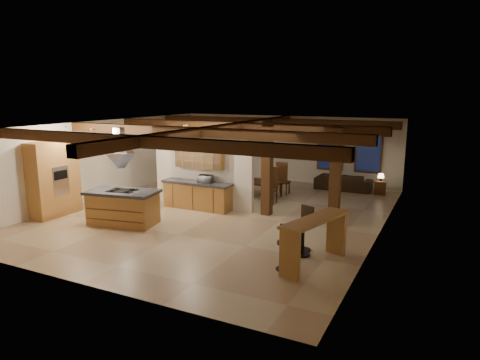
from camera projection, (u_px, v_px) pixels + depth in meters
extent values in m
plane|color=tan|center=(222.00, 213.00, 14.11)|extent=(12.00, 12.00, 0.00)
plane|color=silver|center=(286.00, 149.00, 19.09)|extent=(10.00, 0.00, 10.00)
plane|color=silver|center=(77.00, 217.00, 8.56)|extent=(10.00, 0.00, 10.00)
plane|color=silver|center=(104.00, 159.00, 16.00)|extent=(0.00, 12.00, 12.00)
plane|color=silver|center=(382.00, 184.00, 11.64)|extent=(0.00, 12.00, 12.00)
plane|color=#392412|center=(221.00, 125.00, 13.53)|extent=(12.00, 12.00, 0.00)
cube|color=#3B210E|center=(139.00, 142.00, 10.05)|extent=(10.00, 0.25, 0.28)
cube|color=#3B210E|center=(199.00, 132.00, 12.42)|extent=(10.00, 0.25, 0.28)
cube|color=#3B210E|center=(239.00, 126.00, 14.70)|extent=(10.00, 0.25, 0.28)
cube|color=#3B210E|center=(269.00, 122.00, 17.07)|extent=(10.00, 0.25, 0.28)
cube|color=#3B210E|center=(221.00, 129.00, 13.56)|extent=(0.28, 12.00, 0.28)
cube|color=#3B210E|center=(267.00, 171.00, 13.65)|extent=(0.30, 0.30, 2.90)
cube|color=#3B210E|center=(335.00, 176.00, 12.69)|extent=(0.30, 0.30, 2.90)
cube|color=#3B210E|center=(301.00, 136.00, 12.94)|extent=(2.50, 0.28, 0.28)
cube|color=silver|center=(203.00, 175.00, 14.77)|extent=(3.80, 0.18, 2.20)
cube|color=#A06F33|center=(54.00, 179.00, 13.63)|extent=(0.64, 1.60, 2.40)
cube|color=silver|center=(61.00, 181.00, 13.50)|extent=(0.06, 0.62, 0.95)
cube|color=black|center=(61.00, 175.00, 13.45)|extent=(0.01, 0.50, 0.28)
cube|color=#A06F33|center=(197.00, 196.00, 14.56)|extent=(2.40, 0.60, 0.86)
cube|color=black|center=(197.00, 183.00, 14.46)|extent=(2.50, 0.66, 0.08)
cube|color=#A06F33|center=(200.00, 154.00, 14.46)|extent=(1.80, 0.34, 0.95)
cube|color=silver|center=(197.00, 155.00, 14.30)|extent=(1.74, 0.02, 0.90)
pyramid|color=silver|center=(121.00, 168.00, 12.60)|extent=(1.10, 1.10, 0.45)
cube|color=silver|center=(119.00, 140.00, 12.44)|extent=(0.26, 0.22, 0.73)
cube|color=#3B210E|center=(330.00, 150.00, 18.15)|extent=(1.10, 0.05, 1.70)
cube|color=black|center=(330.00, 150.00, 18.12)|extent=(0.95, 0.02, 1.55)
cube|color=#3B210E|center=(369.00, 152.00, 17.45)|extent=(1.10, 0.05, 1.70)
cube|color=black|center=(368.00, 153.00, 17.43)|extent=(0.95, 0.02, 1.55)
cube|color=#3B210E|center=(255.00, 141.00, 19.64)|extent=(0.65, 0.04, 0.85)
cube|color=#2A622E|center=(255.00, 142.00, 19.62)|extent=(0.55, 0.01, 0.75)
cylinder|color=silver|center=(94.00, 129.00, 12.21)|extent=(0.16, 0.16, 0.03)
cylinder|color=silver|center=(186.00, 126.00, 13.53)|extent=(0.16, 0.16, 0.03)
cylinder|color=silver|center=(67.00, 127.00, 13.09)|extent=(0.16, 0.16, 0.03)
cube|color=#A06F33|center=(123.00, 209.00, 12.85)|extent=(2.11, 1.32, 0.94)
cube|color=black|center=(122.00, 192.00, 12.74)|extent=(2.26, 1.47, 0.09)
cube|color=black|center=(122.00, 190.00, 12.73)|extent=(0.90, 0.68, 0.02)
imported|color=#3A1D0E|center=(258.00, 189.00, 16.24)|extent=(1.85, 1.20, 0.61)
imported|color=black|center=(343.00, 182.00, 17.45)|extent=(2.27, 0.93, 0.66)
imported|color=#B0B0B4|center=(205.00, 179.00, 14.29)|extent=(0.50, 0.37, 0.25)
cube|color=#A06F33|center=(316.00, 219.00, 9.59)|extent=(1.10, 2.21, 0.06)
cube|color=#A06F33|center=(290.00, 255.00, 9.00)|extent=(0.49, 0.23, 1.07)
cube|color=#A06F33|center=(336.00, 233.00, 10.41)|extent=(0.49, 0.23, 1.07)
cube|color=#3B210E|center=(380.00, 188.00, 16.66)|extent=(0.45, 0.45, 0.52)
cylinder|color=black|center=(381.00, 179.00, 16.60)|extent=(0.05, 0.05, 0.14)
cone|color=#FFD799|center=(381.00, 176.00, 16.57)|extent=(0.25, 0.25, 0.16)
cylinder|color=black|center=(284.00, 243.00, 9.44)|extent=(0.32, 0.32, 0.06)
cube|color=black|center=(287.00, 232.00, 9.53)|extent=(0.30, 0.04, 0.35)
cylinder|color=black|center=(284.00, 256.00, 9.50)|extent=(0.05, 0.05, 0.62)
cylinder|color=black|center=(283.00, 269.00, 9.56)|extent=(0.35, 0.35, 0.03)
cylinder|color=black|center=(302.00, 225.00, 10.28)|extent=(0.38, 0.38, 0.07)
cube|color=black|center=(307.00, 214.00, 10.35)|extent=(0.35, 0.17, 0.42)
cylinder|color=black|center=(302.00, 240.00, 10.36)|extent=(0.06, 0.06, 0.74)
cylinder|color=black|center=(301.00, 254.00, 10.43)|extent=(0.42, 0.42, 0.03)
cylinder|color=black|center=(304.00, 224.00, 10.61)|extent=(0.35, 0.35, 0.07)
cube|color=black|center=(308.00, 214.00, 10.66)|extent=(0.32, 0.17, 0.39)
cylinder|color=black|center=(303.00, 237.00, 10.68)|extent=(0.06, 0.06, 0.68)
cylinder|color=black|center=(303.00, 250.00, 10.74)|extent=(0.39, 0.39, 0.03)
cube|color=#3B210E|center=(231.00, 186.00, 15.81)|extent=(0.48, 0.48, 0.07)
cube|color=#3B210E|center=(234.00, 175.00, 15.94)|extent=(0.46, 0.08, 0.82)
cylinder|color=#3B210E|center=(224.00, 194.00, 15.77)|extent=(0.05, 0.05, 0.46)
cylinder|color=#3B210E|center=(234.00, 195.00, 15.63)|extent=(0.05, 0.05, 0.46)
cylinder|color=#3B210E|center=(229.00, 192.00, 16.11)|extent=(0.05, 0.05, 0.46)
cylinder|color=#3B210E|center=(238.00, 193.00, 15.96)|extent=(0.05, 0.05, 0.46)
cube|color=#3B210E|center=(247.00, 179.00, 17.18)|extent=(0.48, 0.48, 0.07)
cube|color=#3B210E|center=(245.00, 170.00, 16.90)|extent=(0.46, 0.08, 0.82)
cylinder|color=#3B210E|center=(253.00, 185.00, 17.33)|extent=(0.05, 0.05, 0.46)
cylinder|color=#3B210E|center=(245.00, 184.00, 17.48)|extent=(0.05, 0.05, 0.46)
cylinder|color=#3B210E|center=(249.00, 187.00, 17.00)|extent=(0.05, 0.05, 0.46)
cylinder|color=#3B210E|center=(241.00, 186.00, 17.14)|extent=(0.05, 0.05, 0.46)
cube|color=#3B210E|center=(270.00, 190.00, 15.21)|extent=(0.48, 0.48, 0.07)
cube|color=#3B210E|center=(272.00, 178.00, 15.34)|extent=(0.46, 0.08, 0.82)
cylinder|color=#3B210E|center=(263.00, 198.00, 15.17)|extent=(0.05, 0.05, 0.46)
cylinder|color=#3B210E|center=(273.00, 199.00, 15.02)|extent=(0.05, 0.05, 0.46)
cylinder|color=#3B210E|center=(267.00, 196.00, 15.50)|extent=(0.05, 0.05, 0.46)
cylinder|color=#3B210E|center=(276.00, 197.00, 15.36)|extent=(0.05, 0.05, 0.46)
cube|color=#3B210E|center=(283.00, 182.00, 16.58)|extent=(0.48, 0.48, 0.07)
cube|color=#3B210E|center=(282.00, 173.00, 16.30)|extent=(0.46, 0.08, 0.82)
cylinder|color=#3B210E|center=(289.00, 188.00, 16.73)|extent=(0.05, 0.05, 0.46)
cylinder|color=#3B210E|center=(280.00, 187.00, 16.88)|extent=(0.05, 0.05, 0.46)
cylinder|color=#3B210E|center=(286.00, 190.00, 16.40)|extent=(0.05, 0.05, 0.46)
cylinder|color=#3B210E|center=(277.00, 189.00, 16.54)|extent=(0.05, 0.05, 0.46)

